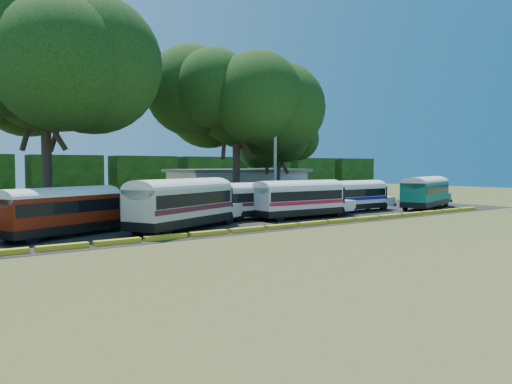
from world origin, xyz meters
TOP-DOWN VIEW (x-y plane):
  - ground at (0.00, 0.00)m, footprint 160.00×160.00m
  - asphalt_strip at (1.00, 12.00)m, footprint 64.00×24.00m
  - curb at (-0.00, 1.00)m, footprint 53.70×0.45m
  - terminal_building at (18.00, 30.00)m, footprint 19.00×9.00m
  - treeline_backdrop at (0.00, 48.00)m, footprint 130.00×4.00m
  - bus_red at (-12.06, 5.93)m, footprint 9.68×5.70m
  - bus_cream_west at (-4.48, 4.39)m, footprint 10.95×6.95m
  - bus_cream_east at (4.30, 7.30)m, footprint 9.38×2.60m
  - bus_white_red at (7.00, 5.16)m, footprint 9.87×2.64m
  - bus_white_blue at (15.11, 6.71)m, footprint 9.28×2.43m
  - bus_teal at (23.66, 4.49)m, footprint 10.42×5.54m
  - tree_west at (-10.23, 16.99)m, footprint 14.61×14.61m
  - tree_center at (9.96, 18.97)m, footprint 13.07×13.07m
  - tree_east at (19.71, 23.87)m, footprint 8.12×8.12m
  - utility_pole at (9.85, 12.07)m, footprint 1.60×0.30m

SIDE VIEW (x-z plane):
  - ground at x=0.00m, z-range 0.00..0.00m
  - asphalt_strip at x=1.00m, z-range 0.00..0.02m
  - curb at x=0.00m, z-range 0.00..0.30m
  - bus_white_blue at x=15.11m, z-range 0.20..3.24m
  - bus_cream_east at x=4.30m, z-range 0.20..3.26m
  - bus_red at x=-12.06m, z-range 0.23..3.35m
  - bus_white_red at x=7.00m, z-range 0.21..3.44m
  - bus_teal at x=23.66m, z-range 0.25..3.58m
  - bus_cream_west at x=-4.48m, z-range 0.23..3.80m
  - terminal_building at x=18.00m, z-range 0.03..4.03m
  - treeline_backdrop at x=0.00m, z-range 0.00..6.00m
  - utility_pole at x=9.85m, z-range 0.11..8.33m
  - tree_east at x=19.71m, z-range 2.40..13.26m
  - tree_center at x=9.96m, z-range 3.35..19.70m
  - tree_west at x=-10.23m, z-range 3.59..21.53m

